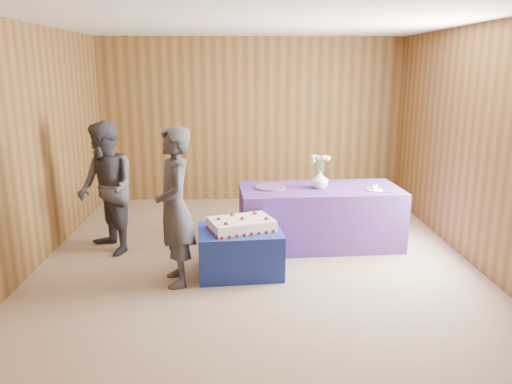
{
  "coord_description": "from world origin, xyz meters",
  "views": [
    {
      "loc": [
        -0.17,
        -5.35,
        2.24
      ],
      "look_at": [
        -0.0,
        0.1,
        0.85
      ],
      "focal_mm": 35.0,
      "sensor_mm": 36.0,
      "label": 1
    }
  ],
  "objects_px": {
    "guest_left": "(175,207)",
    "guest_right": "(106,189)",
    "vase": "(320,179)",
    "cake_table": "(240,251)",
    "sheet_cake": "(241,224)",
    "serving_table": "(320,217)"
  },
  "relations": [
    {
      "from": "guest_left",
      "to": "guest_right",
      "type": "xyz_separation_m",
      "value": [
        -0.94,
        0.93,
        -0.02
      ]
    },
    {
      "from": "vase",
      "to": "guest_right",
      "type": "relative_size",
      "value": 0.14
    },
    {
      "from": "cake_table",
      "to": "guest_right",
      "type": "relative_size",
      "value": 0.56
    },
    {
      "from": "guest_left",
      "to": "guest_right",
      "type": "height_order",
      "value": "guest_left"
    },
    {
      "from": "guest_left",
      "to": "sheet_cake",
      "type": "bearing_deg",
      "value": 95.09
    },
    {
      "from": "cake_table",
      "to": "vase",
      "type": "relative_size",
      "value": 4.06
    },
    {
      "from": "sheet_cake",
      "to": "vase",
      "type": "relative_size",
      "value": 3.65
    },
    {
      "from": "cake_table",
      "to": "serving_table",
      "type": "height_order",
      "value": "serving_table"
    },
    {
      "from": "cake_table",
      "to": "guest_left",
      "type": "distance_m",
      "value": 0.91
    },
    {
      "from": "cake_table",
      "to": "guest_left",
      "type": "xyz_separation_m",
      "value": [
        -0.66,
        -0.24,
        0.58
      ]
    },
    {
      "from": "vase",
      "to": "guest_left",
      "type": "height_order",
      "value": "guest_left"
    },
    {
      "from": "guest_left",
      "to": "guest_right",
      "type": "relative_size",
      "value": 1.03
    },
    {
      "from": "sheet_cake",
      "to": "guest_left",
      "type": "height_order",
      "value": "guest_left"
    },
    {
      "from": "guest_right",
      "to": "guest_left",
      "type": "bearing_deg",
      "value": 7.67
    },
    {
      "from": "serving_table",
      "to": "guest_right",
      "type": "relative_size",
      "value": 1.24
    },
    {
      "from": "serving_table",
      "to": "guest_left",
      "type": "bearing_deg",
      "value": -149.97
    },
    {
      "from": "cake_table",
      "to": "guest_left",
      "type": "relative_size",
      "value": 0.54
    },
    {
      "from": "serving_table",
      "to": "guest_right",
      "type": "xyz_separation_m",
      "value": [
        -2.62,
        -0.18,
        0.43
      ]
    },
    {
      "from": "guest_left",
      "to": "serving_table",
      "type": "bearing_deg",
      "value": 108.62
    },
    {
      "from": "cake_table",
      "to": "serving_table",
      "type": "relative_size",
      "value": 0.45
    },
    {
      "from": "guest_right",
      "to": "vase",
      "type": "bearing_deg",
      "value": 56.24
    },
    {
      "from": "serving_table",
      "to": "guest_left",
      "type": "distance_m",
      "value": 2.06
    }
  ]
}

